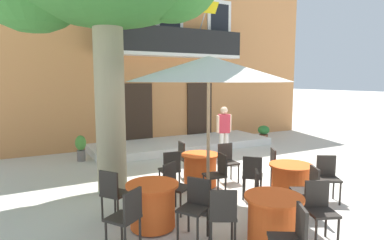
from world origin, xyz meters
name	(u,v)px	position (x,y,z in m)	size (l,w,h in m)	color
ground_plane	(257,175)	(0.00, 0.00, 0.00)	(120.00, 120.00, 0.00)	beige
building_facade	(150,49)	(-0.19, 6.99, 3.75)	(13.00, 5.09, 7.50)	#CC844C
entrance_step_platform	(183,144)	(-0.19, 3.91, 0.12)	(6.42, 2.18, 0.25)	silver
cafe_table_near_tree	(290,182)	(-0.61, -1.73, 0.39)	(0.86, 0.86, 0.76)	#EA561E
cafe_chair_near_tree_0	(327,175)	(0.07, -2.05, 0.53)	(0.55, 0.55, 0.91)	#2D2823
cafe_chair_near_tree_1	(277,166)	(-0.31, -1.03, 0.53)	(0.54, 0.54, 0.91)	#2D2823
cafe_chair_near_tree_2	(252,174)	(-1.21, -1.27, 0.53)	(0.57, 0.57, 0.91)	#2D2823
cafe_chair_near_tree_3	(308,188)	(-0.89, -2.43, 0.53)	(0.54, 0.54, 0.91)	#2D2823
cafe_table_middle	(200,170)	(-1.75, -0.08, 0.39)	(0.86, 0.86, 0.76)	#EA561E
cafe_chair_middle_0	(170,168)	(-2.50, -0.09, 0.53)	(0.43, 0.43, 0.91)	#2D2823
cafe_chair_middle_1	(218,172)	(-1.76, -0.83, 0.53)	(0.44, 0.44, 0.91)	#2D2823
cafe_chair_middle_2	(227,160)	(-1.00, -0.06, 0.53)	(0.43, 0.43, 0.91)	#2D2823
cafe_chair_middle_3	(185,157)	(-1.74, 0.67, 0.53)	(0.44, 0.44, 0.91)	#2D2823
cafe_table_front	(273,220)	(-2.14, -2.90, 0.39)	(0.86, 0.86, 0.76)	#EA561E
cafe_chair_front_0	(293,236)	(-2.46, -3.58, 0.53)	(0.55, 0.55, 0.91)	#2D2823
cafe_chair_front_1	(320,207)	(-1.41, -3.11, 0.53)	(0.52, 0.52, 0.91)	#2D2823
cafe_chair_front_2	(263,193)	(-1.77, -2.24, 0.53)	(0.56, 0.56, 0.91)	#2D2823
cafe_chair_front_3	(223,213)	(-2.83, -2.61, 0.53)	(0.54, 0.54, 0.91)	#2D2823
cafe_table_far_side	(153,205)	(-3.48, -1.53, 0.39)	(0.86, 0.86, 0.76)	#EA561E
cafe_chair_far_side_0	(127,215)	(-4.06, -2.01, 0.53)	(0.56, 0.56, 0.91)	#2D2823
cafe_chair_far_side_1	(195,204)	(-3.01, -2.11, 0.53)	(0.55, 0.55, 0.91)	#2D2823
cafe_chair_far_side_2	(174,184)	(-2.87, -1.08, 0.53)	(0.55, 0.55, 0.91)	#2D2823
cafe_chair_far_side_3	(113,192)	(-3.98, -0.96, 0.53)	(0.56, 0.56, 0.91)	#2D2823
cafe_umbrella	(209,70)	(-2.34, -1.40, 2.61)	(2.90, 2.90, 2.85)	#997A56
ground_planter_left	(81,147)	(-3.75, 3.64, 0.44)	(0.31, 0.31, 0.78)	slate
ground_planter_right	(264,132)	(3.37, 3.67, 0.33)	(0.47, 0.47, 0.59)	#995638
pedestrian_near_entrance	(224,130)	(0.10, 1.71, 0.92)	(0.53, 0.35, 1.63)	silver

